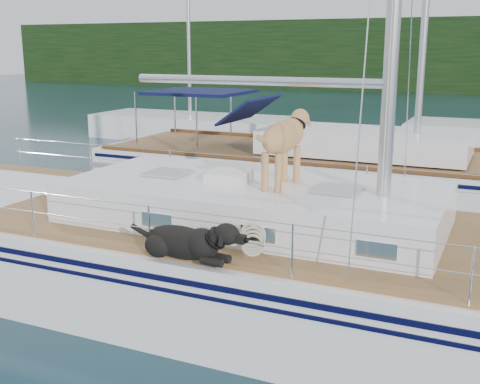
% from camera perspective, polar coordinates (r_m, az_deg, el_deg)
% --- Properties ---
extents(ground, '(120.00, 120.00, 0.00)m').
position_cam_1_polar(ground, '(9.28, -3.37, -9.62)').
color(ground, black).
rests_on(ground, ground).
extents(tree_line, '(90.00, 3.00, 6.00)m').
position_cam_1_polar(tree_line, '(52.69, 20.52, 12.02)').
color(tree_line, black).
rests_on(tree_line, ground).
extents(shore_bank, '(92.00, 1.00, 1.20)m').
position_cam_1_polar(shore_bank, '(53.96, 20.41, 9.48)').
color(shore_bank, '#595147').
rests_on(shore_bank, ground).
extents(main_sailboat, '(12.00, 3.89, 14.01)m').
position_cam_1_polar(main_sailboat, '(8.98, -2.87, -5.74)').
color(main_sailboat, white).
rests_on(main_sailboat, ground).
extents(neighbor_sailboat, '(11.00, 3.50, 13.30)m').
position_cam_1_polar(neighbor_sailboat, '(15.11, 7.54, 1.90)').
color(neighbor_sailboat, white).
rests_on(neighbor_sailboat, ground).
extents(bg_boat_west, '(8.00, 3.00, 11.65)m').
position_cam_1_polar(bg_boat_west, '(24.86, -4.72, 6.11)').
color(bg_boat_west, white).
rests_on(bg_boat_west, ground).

